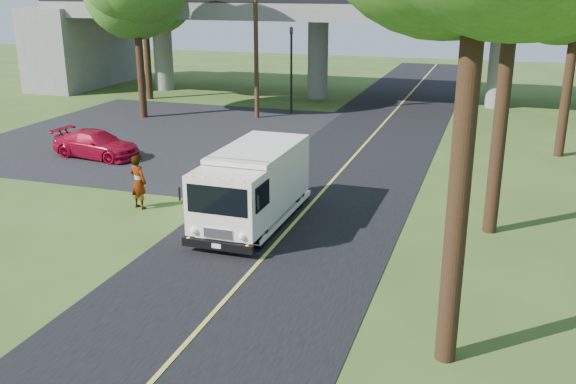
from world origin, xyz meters
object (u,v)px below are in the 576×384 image
at_px(step_van, 253,184).
at_px(red_sedan, 96,144).
at_px(pedestrian, 138,182).
at_px(traffic_signal, 291,61).
at_px(utility_pole, 256,39).

height_order(step_van, red_sedan, step_van).
height_order(red_sedan, pedestrian, pedestrian).
bearing_deg(pedestrian, step_van, -164.25).
height_order(traffic_signal, utility_pole, utility_pole).
xyz_separation_m(traffic_signal, utility_pole, (-1.50, -2.00, 1.40)).
bearing_deg(utility_pole, step_van, -69.58).
bearing_deg(step_van, utility_pole, 110.86).
distance_m(traffic_signal, utility_pole, 2.86).
distance_m(traffic_signal, step_van, 19.33).
xyz_separation_m(traffic_signal, red_sedan, (-5.24, -12.91, -2.58)).
bearing_deg(red_sedan, pedestrian, -128.18).
bearing_deg(traffic_signal, pedestrian, -89.08).
bearing_deg(step_van, traffic_signal, 104.58).
bearing_deg(traffic_signal, step_van, -75.85).
relative_size(step_van, red_sedan, 1.40).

